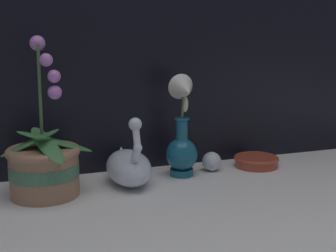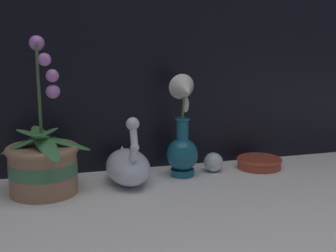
{
  "view_description": "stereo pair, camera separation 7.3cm",
  "coord_description": "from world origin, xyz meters",
  "px_view_note": "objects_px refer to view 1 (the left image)",
  "views": [
    {
      "loc": [
        -0.38,
        -1.06,
        0.41
      ],
      "look_at": [
        0.03,
        0.12,
        0.15
      ],
      "focal_mm": 50.0,
      "sensor_mm": 36.0,
      "label": 1
    },
    {
      "loc": [
        -0.31,
        -1.09,
        0.41
      ],
      "look_at": [
        0.03,
        0.12,
        0.15
      ],
      "focal_mm": 50.0,
      "sensor_mm": 36.0,
      "label": 2
    }
  ],
  "objects_px": {
    "orchid_potted_plant": "(44,164)",
    "blue_vase": "(183,136)",
    "glass_sphere": "(212,161)",
    "swan_figurine": "(128,166)",
    "amber_dish": "(256,161)"
  },
  "relations": [
    {
      "from": "orchid_potted_plant",
      "to": "amber_dish",
      "type": "xyz_separation_m",
      "value": [
        0.63,
        0.05,
        -0.06
      ]
    },
    {
      "from": "orchid_potted_plant",
      "to": "amber_dish",
      "type": "distance_m",
      "value": 0.64
    },
    {
      "from": "swan_figurine",
      "to": "blue_vase",
      "type": "bearing_deg",
      "value": 6.45
    },
    {
      "from": "glass_sphere",
      "to": "amber_dish",
      "type": "height_order",
      "value": "glass_sphere"
    },
    {
      "from": "blue_vase",
      "to": "amber_dish",
      "type": "relative_size",
      "value": 2.12
    },
    {
      "from": "swan_figurine",
      "to": "blue_vase",
      "type": "relative_size",
      "value": 0.74
    },
    {
      "from": "blue_vase",
      "to": "amber_dish",
      "type": "height_order",
      "value": "blue_vase"
    },
    {
      "from": "swan_figurine",
      "to": "glass_sphere",
      "type": "distance_m",
      "value": 0.27
    },
    {
      "from": "swan_figurine",
      "to": "amber_dish",
      "type": "height_order",
      "value": "swan_figurine"
    },
    {
      "from": "swan_figurine",
      "to": "amber_dish",
      "type": "bearing_deg",
      "value": 4.5
    },
    {
      "from": "orchid_potted_plant",
      "to": "blue_vase",
      "type": "xyz_separation_m",
      "value": [
        0.38,
        0.04,
        0.04
      ]
    },
    {
      "from": "orchid_potted_plant",
      "to": "blue_vase",
      "type": "distance_m",
      "value": 0.39
    },
    {
      "from": "orchid_potted_plant",
      "to": "blue_vase",
      "type": "relative_size",
      "value": 1.37
    },
    {
      "from": "orchid_potted_plant",
      "to": "glass_sphere",
      "type": "xyz_separation_m",
      "value": [
        0.48,
        0.05,
        -0.05
      ]
    },
    {
      "from": "orchid_potted_plant",
      "to": "glass_sphere",
      "type": "height_order",
      "value": "orchid_potted_plant"
    }
  ]
}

